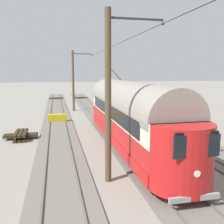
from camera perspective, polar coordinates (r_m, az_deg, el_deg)
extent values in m
plane|color=gray|center=(18.05, 2.79, -6.76)|extent=(220.00, 220.00, 0.00)
cube|color=#666059|center=(19.69, 15.67, -5.60)|extent=(2.80, 80.00, 0.10)
cube|color=#59544C|center=(19.35, 13.80, -5.51)|extent=(0.07, 80.00, 0.08)
cube|color=#59544C|center=(20.02, 17.49, -5.18)|extent=(0.07, 80.00, 0.08)
cube|color=#2D2316|center=(49.83, -1.96, 3.47)|extent=(2.50, 0.24, 0.08)
cube|color=#2D2316|center=(49.19, -1.82, 3.40)|extent=(2.50, 0.24, 0.08)
cube|color=#2D2316|center=(48.56, -1.67, 3.33)|extent=(2.50, 0.24, 0.08)
cube|color=#2D2316|center=(47.92, -1.53, 3.26)|extent=(2.50, 0.24, 0.08)
cube|color=#2D2316|center=(47.29, -1.37, 3.18)|extent=(2.50, 0.24, 0.08)
cube|color=#666059|center=(18.04, 2.79, -6.61)|extent=(2.80, 80.00, 0.10)
cube|color=#59544C|center=(17.84, 0.55, -6.48)|extent=(0.07, 80.00, 0.08)
cube|color=#59544C|center=(18.21, 4.98, -6.19)|extent=(0.07, 80.00, 0.08)
cube|color=#2D2316|center=(49.19, -7.16, 3.34)|extent=(2.50, 0.24, 0.08)
cube|color=#2D2316|center=(48.55, -7.09, 3.27)|extent=(2.50, 0.24, 0.08)
cube|color=#2D2316|center=(47.91, -7.01, 3.19)|extent=(2.50, 0.24, 0.08)
cube|color=#2D2316|center=(47.26, -6.93, 3.11)|extent=(2.50, 0.24, 0.08)
cube|color=#2D2316|center=(46.62, -6.85, 3.03)|extent=(2.50, 0.24, 0.08)
cube|color=#666059|center=(17.43, -11.85, -7.36)|extent=(2.80, 80.00, 0.10)
cube|color=#59544C|center=(17.41, -14.24, -7.15)|extent=(0.07, 80.00, 0.08)
cube|color=#59544C|center=(17.42, -9.49, -6.98)|extent=(0.07, 80.00, 0.08)
cube|color=#2D2316|center=(48.97, -12.45, 3.17)|extent=(2.50, 0.24, 0.08)
cube|color=#2D2316|center=(48.33, -12.45, 3.10)|extent=(2.50, 0.24, 0.08)
cube|color=#2D2316|center=(47.68, -12.44, 3.02)|extent=(2.50, 0.24, 0.08)
cube|color=#2D2316|center=(47.03, -12.44, 2.94)|extent=(2.50, 0.24, 0.08)
cube|color=#2D2316|center=(46.39, -12.43, 2.86)|extent=(2.50, 0.24, 0.08)
cube|color=red|center=(16.85, 3.79, -5.43)|extent=(2.65, 14.09, 0.55)
cube|color=red|center=(16.68, 3.82, -2.94)|extent=(2.55, 14.09, 0.95)
cube|color=beige|center=(16.50, 3.85, 0.46)|extent=(2.55, 14.09, 1.05)
cylinder|color=gray|center=(16.44, 3.87, 2.27)|extent=(2.65, 13.81, 2.65)
cylinder|color=red|center=(10.32, 15.01, -9.35)|extent=(2.55, 2.55, 2.55)
cylinder|color=red|center=(23.34, -1.03, 1.13)|extent=(2.55, 2.55, 2.55)
cube|color=black|center=(9.10, 18.57, -5.36)|extent=(1.63, 0.08, 0.36)
cube|color=black|center=(9.15, 18.60, -7.31)|extent=(1.73, 0.06, 0.80)
cube|color=black|center=(16.19, -0.55, 0.31)|extent=(0.04, 11.84, 0.80)
cube|color=black|center=(16.91, 8.07, 0.60)|extent=(0.04, 11.84, 0.80)
cylinder|color=silver|center=(9.38, 18.59, -13.04)|extent=(0.24, 0.06, 0.24)
cube|color=gray|center=(9.81, 18.10, -17.93)|extent=(1.94, 0.12, 0.20)
cylinder|color=black|center=(20.26, 0.63, 8.74)|extent=(0.07, 3.93, 1.07)
cylinder|color=black|center=(12.58, 6.49, -11.24)|extent=(0.10, 0.76, 0.76)
cylinder|color=black|center=(13.10, 12.53, -10.57)|extent=(0.10, 0.76, 0.76)
cylinder|color=black|center=(20.99, -1.58, -2.94)|extent=(0.10, 0.76, 0.76)
cylinder|color=black|center=(21.31, 2.22, -2.76)|extent=(0.10, 0.76, 0.76)
cylinder|color=#4C3D28|center=(32.23, -8.74, 6.87)|extent=(0.28, 0.28, 7.52)
cylinder|color=#2D2D2D|center=(32.40, -6.69, 12.87)|extent=(2.43, 0.10, 0.10)
sphere|color=#334733|center=(32.54, -4.50, 12.62)|extent=(0.16, 0.16, 0.16)
cylinder|color=#4C3D28|center=(10.95, -0.89, 3.01)|extent=(0.28, 0.28, 7.52)
cylinder|color=#2D2D2D|center=(11.42, 5.43, 20.16)|extent=(2.43, 0.10, 0.10)
sphere|color=#334733|center=(11.81, 11.35, 18.92)|extent=(0.16, 0.16, 0.16)
cylinder|color=black|center=(11.81, 11.35, 18.92)|extent=(0.03, 46.95, 0.03)
cylinder|color=black|center=(32.40, -6.69, 12.87)|extent=(2.43, 0.02, 0.02)
cube|color=#2D2316|center=(19.97, -18.91, -5.43)|extent=(0.24, 2.40, 0.18)
cube|color=#2D2316|center=(20.01, -19.77, -5.45)|extent=(0.24, 2.40, 0.18)
cube|color=#2D2316|center=(20.05, -20.62, -5.47)|extent=(0.24, 2.40, 0.18)
cube|color=#2D2316|center=(20.25, -19.69, -4.75)|extent=(2.40, 0.24, 0.18)
cube|color=#2D2316|center=(19.96, -19.79, -4.95)|extent=(2.40, 0.24, 0.18)
cube|color=#2D2316|center=(19.68, -19.90, -5.16)|extent=(2.40, 0.24, 0.18)
cube|color=#2D2316|center=(19.89, -18.96, -4.43)|extent=(0.24, 2.40, 0.18)
cube|color=#2D2316|center=(19.92, -19.82, -4.45)|extent=(0.24, 2.40, 0.18)
cube|color=#2D2316|center=(19.96, -20.68, -4.47)|extent=(0.24, 2.40, 0.18)
cube|color=#B2A519|center=(25.44, -12.18, -1.39)|extent=(1.80, 0.60, 0.80)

